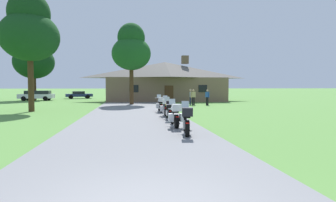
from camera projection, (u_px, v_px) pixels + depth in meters
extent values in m
plane|color=#56893D|center=(133.00, 110.00, 23.97)|extent=(500.00, 500.00, 0.00)
cube|color=slate|center=(133.00, 111.00, 21.99)|extent=(6.40, 80.00, 0.06)
cylinder|color=black|center=(185.00, 124.00, 12.19)|extent=(0.20, 0.65, 0.64)
cylinder|color=black|center=(187.00, 128.00, 10.75)|extent=(0.24, 0.66, 0.64)
cube|color=silver|center=(186.00, 124.00, 11.45)|extent=(0.34, 0.59, 0.30)
ellipsoid|color=#1E3899|center=(186.00, 113.00, 11.68)|extent=(0.37, 0.56, 0.26)
cube|color=black|center=(187.00, 116.00, 11.23)|extent=(0.35, 0.55, 0.10)
cylinder|color=silver|center=(185.00, 108.00, 12.11)|extent=(0.66, 0.13, 0.03)
cylinder|color=silver|center=(185.00, 115.00, 12.17)|extent=(0.09, 0.24, 0.73)
cube|color=#B2BCC6|center=(185.00, 104.00, 12.21)|extent=(0.33, 0.15, 0.27)
sphere|color=silver|center=(185.00, 111.00, 12.12)|extent=(0.11, 0.11, 0.11)
cube|color=black|center=(187.00, 112.00, 10.67)|extent=(0.45, 0.41, 0.32)
cube|color=red|center=(188.00, 123.00, 10.52)|extent=(0.14, 0.05, 0.06)
cylinder|color=silver|center=(190.00, 130.00, 11.07)|extent=(0.15, 0.55, 0.07)
cylinder|color=black|center=(172.00, 118.00, 14.34)|extent=(0.12, 0.64, 0.64)
cylinder|color=black|center=(177.00, 121.00, 12.92)|extent=(0.16, 0.64, 0.64)
cube|color=silver|center=(174.00, 118.00, 13.61)|extent=(0.27, 0.56, 0.30)
ellipsoid|color=silver|center=(174.00, 109.00, 13.84)|extent=(0.31, 0.52, 0.26)
cube|color=black|center=(175.00, 111.00, 13.39)|extent=(0.29, 0.52, 0.10)
cylinder|color=silver|center=(172.00, 104.00, 14.27)|extent=(0.66, 0.04, 0.03)
cylinder|color=silver|center=(172.00, 111.00, 14.33)|extent=(0.06, 0.24, 0.73)
cube|color=#B2BCC6|center=(172.00, 102.00, 14.36)|extent=(0.32, 0.11, 0.27)
sphere|color=silver|center=(172.00, 107.00, 14.28)|extent=(0.11, 0.11, 0.11)
cube|color=silver|center=(177.00, 108.00, 12.83)|extent=(0.40, 0.36, 0.32)
cube|color=red|center=(177.00, 117.00, 12.69)|extent=(0.14, 0.03, 0.06)
cylinder|color=silver|center=(178.00, 123.00, 13.26)|extent=(0.08, 0.55, 0.07)
cube|color=silver|center=(171.00, 118.00, 12.93)|extent=(0.20, 0.40, 0.36)
cube|color=silver|center=(182.00, 117.00, 12.99)|extent=(0.20, 0.40, 0.36)
cylinder|color=black|center=(167.00, 113.00, 17.27)|extent=(0.12, 0.64, 0.64)
cylinder|color=black|center=(170.00, 115.00, 15.85)|extent=(0.17, 0.64, 0.64)
cube|color=silver|center=(168.00, 113.00, 16.54)|extent=(0.27, 0.57, 0.30)
ellipsoid|color=gold|center=(168.00, 105.00, 16.77)|extent=(0.31, 0.53, 0.26)
cube|color=black|center=(169.00, 107.00, 16.32)|extent=(0.29, 0.53, 0.10)
cylinder|color=silver|center=(167.00, 101.00, 17.20)|extent=(0.66, 0.05, 0.03)
cylinder|color=silver|center=(167.00, 107.00, 17.26)|extent=(0.06, 0.24, 0.73)
cube|color=#B2BCC6|center=(167.00, 99.00, 17.29)|extent=(0.32, 0.12, 0.27)
sphere|color=silver|center=(167.00, 104.00, 17.21)|extent=(0.11, 0.11, 0.11)
cube|color=black|center=(170.00, 104.00, 15.76)|extent=(0.41, 0.37, 0.32)
cube|color=red|center=(170.00, 111.00, 15.62)|extent=(0.14, 0.03, 0.06)
cylinder|color=silver|center=(172.00, 116.00, 16.18)|extent=(0.08, 0.55, 0.07)
cylinder|color=black|center=(165.00, 109.00, 19.63)|extent=(0.17, 0.65, 0.64)
cylinder|color=black|center=(166.00, 111.00, 18.19)|extent=(0.22, 0.65, 0.64)
cube|color=silver|center=(165.00, 109.00, 18.88)|extent=(0.31, 0.58, 0.30)
ellipsoid|color=orange|center=(165.00, 103.00, 19.12)|extent=(0.35, 0.55, 0.26)
cube|color=black|center=(165.00, 104.00, 18.67)|extent=(0.33, 0.55, 0.10)
cylinder|color=silver|center=(165.00, 100.00, 19.55)|extent=(0.66, 0.10, 0.03)
cylinder|color=silver|center=(165.00, 104.00, 19.61)|extent=(0.08, 0.24, 0.73)
cube|color=#B2BCC6|center=(165.00, 97.00, 19.64)|extent=(0.33, 0.14, 0.27)
sphere|color=silver|center=(165.00, 102.00, 19.56)|extent=(0.11, 0.11, 0.11)
cube|color=silver|center=(166.00, 101.00, 18.11)|extent=(0.43, 0.40, 0.32)
cube|color=red|center=(166.00, 108.00, 17.96)|extent=(0.14, 0.04, 0.06)
cylinder|color=silver|center=(168.00, 112.00, 18.52)|extent=(0.12, 0.55, 0.07)
cube|color=silver|center=(162.00, 108.00, 18.22)|extent=(0.24, 0.42, 0.36)
cube|color=silver|center=(170.00, 108.00, 18.24)|extent=(0.24, 0.42, 0.36)
cylinder|color=black|center=(159.00, 107.00, 22.23)|extent=(0.12, 0.64, 0.64)
cylinder|color=black|center=(161.00, 108.00, 20.81)|extent=(0.16, 0.64, 0.64)
cube|color=silver|center=(160.00, 107.00, 21.50)|extent=(0.27, 0.56, 0.30)
ellipsoid|color=#B2B5BC|center=(160.00, 101.00, 21.73)|extent=(0.31, 0.52, 0.26)
cube|color=black|center=(160.00, 102.00, 21.28)|extent=(0.29, 0.52, 0.10)
cylinder|color=silver|center=(159.00, 98.00, 22.16)|extent=(0.66, 0.04, 0.03)
cylinder|color=silver|center=(159.00, 102.00, 22.21)|extent=(0.06, 0.24, 0.73)
cube|color=#B2BCC6|center=(159.00, 96.00, 22.25)|extent=(0.32, 0.11, 0.27)
sphere|color=silver|center=(159.00, 100.00, 22.16)|extent=(0.11, 0.11, 0.11)
cube|color=#B7B7BC|center=(161.00, 100.00, 20.73)|extent=(0.40, 0.36, 0.32)
cube|color=red|center=(162.00, 105.00, 20.58)|extent=(0.14, 0.03, 0.06)
cylinder|color=silver|center=(163.00, 109.00, 21.15)|extent=(0.08, 0.55, 0.07)
cube|color=#B7B7BC|center=(158.00, 106.00, 20.81)|extent=(0.20, 0.40, 0.36)
cube|color=#B7B7BC|center=(165.00, 106.00, 20.89)|extent=(0.20, 0.40, 0.36)
cube|color=brown|center=(165.00, 90.00, 38.52)|extent=(15.36, 7.66, 3.14)
pyramid|color=#5B5651|center=(165.00, 70.00, 38.38)|extent=(16.29, 8.12, 2.18)
cube|color=brown|center=(185.00, 60.00, 38.68)|extent=(0.90, 0.90, 1.10)
cube|color=#472D19|center=(169.00, 94.00, 34.73)|extent=(1.10, 0.08, 2.10)
cube|color=black|center=(134.00, 89.00, 34.12)|extent=(1.10, 0.06, 0.90)
cube|color=black|center=(203.00, 89.00, 35.26)|extent=(1.10, 0.06, 0.90)
cylinder|color=navy|center=(190.00, 101.00, 30.05)|extent=(0.14, 0.14, 0.86)
cylinder|color=navy|center=(190.00, 101.00, 30.23)|extent=(0.14, 0.14, 0.86)
cube|color=gray|center=(190.00, 94.00, 30.11)|extent=(0.28, 0.39, 0.56)
cylinder|color=gray|center=(190.00, 95.00, 29.88)|extent=(0.09, 0.09, 0.58)
cylinder|color=gray|center=(190.00, 94.00, 30.34)|extent=(0.09, 0.09, 0.58)
sphere|color=tan|center=(190.00, 90.00, 30.09)|extent=(0.21, 0.21, 0.21)
cylinder|color=#B2AD99|center=(190.00, 90.00, 30.08)|extent=(0.22, 0.22, 0.05)
cylinder|color=black|center=(207.00, 101.00, 29.84)|extent=(0.14, 0.14, 0.86)
cylinder|color=black|center=(208.00, 101.00, 29.70)|extent=(0.14, 0.14, 0.86)
cube|color=#2D56AD|center=(207.00, 94.00, 29.73)|extent=(0.38, 0.42, 0.56)
cylinder|color=#2D56AD|center=(206.00, 95.00, 29.91)|extent=(0.09, 0.09, 0.58)
cylinder|color=#2D56AD|center=(209.00, 95.00, 29.56)|extent=(0.09, 0.09, 0.58)
sphere|color=tan|center=(207.00, 91.00, 29.71)|extent=(0.21, 0.21, 0.21)
cylinder|color=black|center=(194.00, 101.00, 29.58)|extent=(0.14, 0.14, 0.86)
cylinder|color=black|center=(192.00, 101.00, 29.53)|extent=(0.14, 0.14, 0.86)
cube|color=tan|center=(193.00, 95.00, 29.52)|extent=(0.39, 0.28, 0.56)
cylinder|color=tan|center=(195.00, 95.00, 29.59)|extent=(0.09, 0.09, 0.58)
cylinder|color=tan|center=(191.00, 95.00, 29.45)|extent=(0.09, 0.09, 0.58)
sphere|color=tan|center=(193.00, 91.00, 29.49)|extent=(0.21, 0.21, 0.21)
cylinder|color=#422D19|center=(35.00, 87.00, 40.52)|extent=(0.44, 0.44, 3.96)
ellipsoid|color=#0F3314|center=(34.00, 62.00, 40.33)|extent=(5.63, 5.63, 4.78)
ellipsoid|color=black|center=(34.00, 46.00, 40.22)|extent=(3.94, 3.94, 4.22)
cylinder|color=#422D19|center=(132.00, 85.00, 30.40)|extent=(0.44, 0.44, 4.38)
ellipsoid|color=#194C1E|center=(131.00, 54.00, 30.23)|extent=(4.20, 4.20, 3.57)
ellipsoid|color=#16441B|center=(131.00, 38.00, 30.14)|extent=(2.94, 2.94, 3.15)
cylinder|color=#422D19|center=(31.00, 82.00, 22.08)|extent=(0.44, 0.44, 4.65)
ellipsoid|color=#143D19|center=(30.00, 37.00, 21.89)|extent=(4.49, 4.49, 3.82)
ellipsoid|color=#123716|center=(29.00, 13.00, 21.80)|extent=(3.14, 3.14, 3.37)
cube|color=silver|center=(37.00, 96.00, 39.55)|extent=(4.61, 1.87, 0.60)
cube|color=black|center=(38.00, 92.00, 39.55)|extent=(3.23, 1.64, 0.48)
cylinder|color=black|center=(24.00, 99.00, 38.53)|extent=(0.64, 0.22, 0.64)
cylinder|color=black|center=(28.00, 98.00, 40.21)|extent=(0.64, 0.22, 0.64)
cylinder|color=black|center=(45.00, 98.00, 38.93)|extent=(0.64, 0.22, 0.64)
cylinder|color=black|center=(49.00, 98.00, 40.61)|extent=(0.64, 0.22, 0.64)
cube|color=navy|center=(79.00, 95.00, 45.96)|extent=(4.54, 2.91, 0.46)
cube|color=black|center=(78.00, 93.00, 45.90)|extent=(2.26, 2.07, 0.42)
cylinder|color=black|center=(71.00, 97.00, 44.68)|extent=(0.68, 0.38, 0.64)
cylinder|color=black|center=(70.00, 97.00, 46.24)|extent=(0.68, 0.38, 0.64)
cylinder|color=black|center=(88.00, 97.00, 45.71)|extent=(0.68, 0.38, 0.64)
cylinder|color=black|center=(87.00, 96.00, 47.27)|extent=(0.68, 0.38, 0.64)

